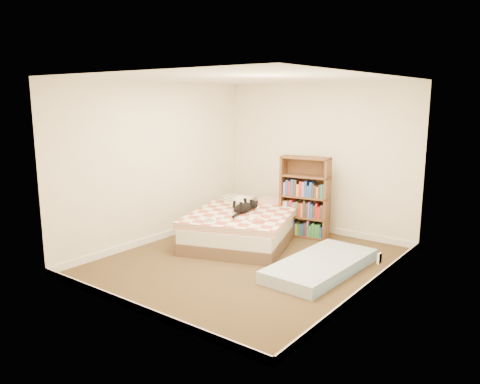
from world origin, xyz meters
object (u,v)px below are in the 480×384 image
Objects in this scene: white_dog at (242,200)px; floor_mattress at (321,265)px; bookshelf at (305,206)px; black_cat at (245,207)px; bed at (245,225)px.

floor_mattress is at bearing -20.26° from white_dog.
floor_mattress is 2.09m from white_dog.
black_cat is at bearing -132.33° from bookshelf.
bookshelf reaches higher than floor_mattress.
floor_mattress is at bearing -62.11° from bookshelf.
bookshelf is 3.80× the size of white_dog.
bookshelf reaches higher than black_cat.
white_dog is (-0.33, 0.37, 0.01)m from black_cat.
black_cat reaches higher than bed.
bed is at bearing 165.19° from floor_mattress.
bed is at bearing -138.23° from bookshelf.
bed is 0.50m from white_dog.
bed is 3.25× the size of black_cat.
bookshelf is 1.67m from floor_mattress.
white_dog is (-1.88, 0.77, 0.50)m from floor_mattress.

